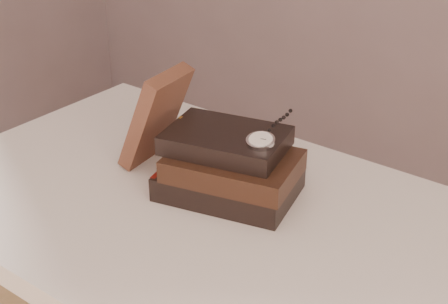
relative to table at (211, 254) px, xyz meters
The scene contains 5 objects.
table is the anchor object (origin of this frame).
book_stack 0.15m from the table, 91.31° to the left, with size 0.25×0.20×0.11m.
journal 0.26m from the table, 159.93° to the left, with size 0.03×0.11×0.18m, color #422319.
pocket_watch 0.22m from the table, 46.67° to the left, with size 0.06×0.15×0.02m.
eyeglasses 0.21m from the table, 131.85° to the left, with size 0.11×0.12×0.04m.
Camera 1 is at (0.58, -0.36, 1.33)m, focal length 53.63 mm.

